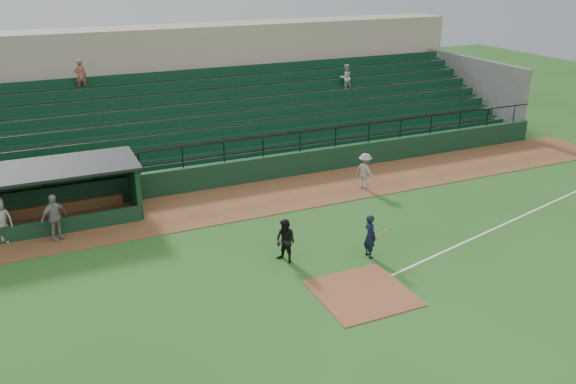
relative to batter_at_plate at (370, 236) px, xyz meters
name	(u,v)px	position (x,y,z in m)	size (l,w,h in m)	color
ground	(347,279)	(-1.54, -1.12, -0.84)	(90.00, 90.00, 0.00)	#24551B
warning_track	(261,198)	(-1.54, 6.88, -0.82)	(40.00, 4.00, 0.03)	brown
home_plate_dirt	(363,293)	(-1.54, -2.12, -0.82)	(3.00, 3.00, 0.03)	brown
foul_line	(502,225)	(6.46, 0.08, -0.83)	(18.00, 0.09, 0.01)	white
stadium_structure	(206,109)	(-1.54, 15.34, 1.47)	(38.00, 13.08, 6.40)	#10311B
dugout	(26,192)	(-11.29, 8.44, 0.50)	(8.90, 3.20, 2.42)	#10311B
batter_at_plate	(370,236)	(0.00, 0.00, 0.00)	(1.00, 0.68, 1.67)	black
umpire	(286,241)	(-2.97, 0.90, -0.01)	(0.80, 0.62, 1.64)	black
runner	(365,171)	(3.40, 5.99, 0.06)	(1.12, 0.64, 1.73)	gray
dugout_player_a	(54,217)	(-10.40, 6.14, 0.14)	(1.10, 0.46, 1.88)	gray
dugout_player_b	(1,220)	(-12.30, 6.82, 0.11)	(0.89, 0.58, 1.82)	#A09B95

